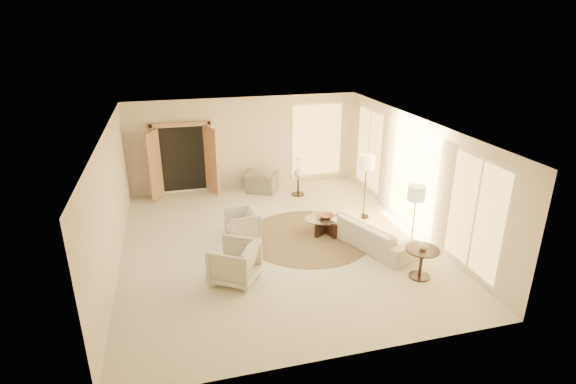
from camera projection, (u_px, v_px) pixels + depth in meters
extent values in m
cube|color=beige|center=(276.00, 243.00, 10.64)|extent=(7.00, 8.00, 0.02)
cube|color=white|center=(275.00, 126.00, 9.62)|extent=(7.00, 8.00, 0.02)
cube|color=beige|center=(245.00, 143.00, 13.73)|extent=(7.00, 0.04, 2.80)
cube|color=beige|center=(339.00, 281.00, 6.52)|extent=(7.00, 0.04, 2.80)
cube|color=beige|center=(111.00, 203.00, 9.29)|extent=(0.04, 8.00, 2.80)
cube|color=beige|center=(415.00, 175.00, 10.96)|extent=(0.04, 8.00, 2.80)
cube|color=tan|center=(183.00, 159.00, 13.30)|extent=(1.80, 0.12, 2.16)
cube|color=tan|center=(155.00, 165.00, 12.88)|extent=(0.35, 0.66, 2.00)
cube|color=tan|center=(211.00, 161.00, 13.26)|extent=(0.35, 0.66, 2.00)
cylinder|color=#40311F|center=(309.00, 236.00, 10.93)|extent=(3.34, 3.34, 0.01)
imported|color=beige|center=(374.00, 234.00, 10.35)|extent=(1.56, 2.27, 0.62)
imported|color=beige|center=(242.00, 223.00, 10.76)|extent=(0.76, 0.80, 0.77)
imported|color=beige|center=(234.00, 261.00, 8.97)|extent=(1.14, 1.16, 0.89)
imported|color=gray|center=(261.00, 179.00, 13.64)|extent=(1.10, 0.97, 0.81)
cube|color=black|center=(326.00, 226.00, 11.06)|extent=(0.26, 0.83, 0.37)
cube|color=black|center=(326.00, 226.00, 11.06)|extent=(0.74, 0.52, 0.37)
cylinder|color=white|center=(327.00, 218.00, 10.99)|extent=(1.45, 1.45, 0.02)
cylinder|color=black|center=(419.00, 276.00, 9.23)|extent=(0.43, 0.43, 0.03)
cylinder|color=black|center=(421.00, 263.00, 9.12)|extent=(0.06, 0.06, 0.61)
cylinder|color=black|center=(423.00, 250.00, 9.01)|extent=(0.68, 0.68, 0.03)
cylinder|color=black|center=(298.00, 194.00, 13.54)|extent=(0.39, 0.39, 0.03)
cylinder|color=black|center=(298.00, 186.00, 13.44)|extent=(0.06, 0.06, 0.56)
cylinder|color=white|center=(298.00, 176.00, 13.33)|extent=(0.51, 0.51, 0.03)
cylinder|color=black|center=(363.00, 216.00, 12.01)|extent=(0.29, 0.29, 0.03)
cylinder|color=black|center=(365.00, 192.00, 11.75)|extent=(0.03, 0.03, 1.46)
cylinder|color=beige|center=(367.00, 162.00, 11.46)|extent=(0.42, 0.42, 0.35)
cylinder|color=black|center=(410.00, 251.00, 10.24)|extent=(0.27, 0.27, 0.03)
cylinder|color=black|center=(413.00, 224.00, 10.00)|extent=(0.03, 0.03, 1.35)
cylinder|color=beige|center=(417.00, 193.00, 9.73)|extent=(0.39, 0.39, 0.33)
imported|color=brown|center=(327.00, 216.00, 10.97)|extent=(0.38, 0.38, 0.09)
imported|color=white|center=(423.00, 246.00, 8.97)|extent=(0.16, 0.16, 0.17)
imported|color=white|center=(298.00, 172.00, 13.28)|extent=(0.32, 0.32, 0.28)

